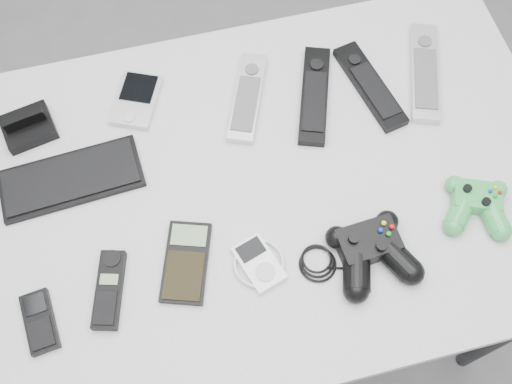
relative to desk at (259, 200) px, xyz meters
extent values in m
plane|color=#5E5F63|center=(0.03, 0.01, -0.72)|extent=(3.50, 3.50, 0.00)
cube|color=#A0A1A3|center=(0.00, 0.00, 0.05)|extent=(1.18, 0.76, 0.03)
cylinder|color=black|center=(0.54, -0.33, -0.34)|extent=(0.04, 0.04, 0.76)
cylinder|color=black|center=(-0.54, 0.33, -0.34)|extent=(0.04, 0.04, 0.76)
cylinder|color=black|center=(0.54, 0.33, -0.34)|extent=(0.04, 0.04, 0.76)
cube|color=black|center=(-0.34, 0.10, 0.08)|extent=(0.27, 0.13, 0.02)
cube|color=black|center=(-0.41, 0.22, 0.09)|extent=(0.11, 0.10, 0.05)
cube|color=silver|center=(-0.19, 0.24, 0.08)|extent=(0.12, 0.15, 0.02)
cube|color=silver|center=(0.02, 0.19, 0.08)|extent=(0.13, 0.21, 0.02)
cube|color=black|center=(0.16, 0.16, 0.08)|extent=(0.13, 0.23, 0.02)
cube|color=black|center=(0.27, 0.16, 0.08)|extent=(0.09, 0.22, 0.02)
cube|color=#B3B2B9|center=(0.39, 0.16, 0.08)|extent=(0.13, 0.24, 0.02)
cube|color=black|center=(-0.42, -0.16, 0.08)|extent=(0.06, 0.11, 0.02)
cube|color=black|center=(-0.30, -0.14, 0.08)|extent=(0.08, 0.14, 0.02)
cube|color=black|center=(-0.16, -0.12, 0.08)|extent=(0.12, 0.17, 0.01)
cube|color=white|center=(-0.04, -0.15, 0.08)|extent=(0.12, 0.12, 0.02)
camera|label=1|loc=(-0.13, -0.48, 1.08)|focal=42.00mm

